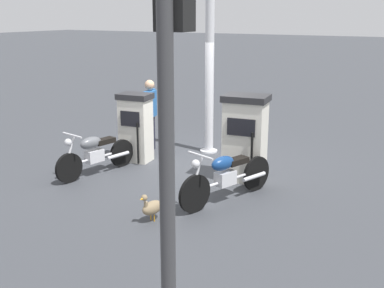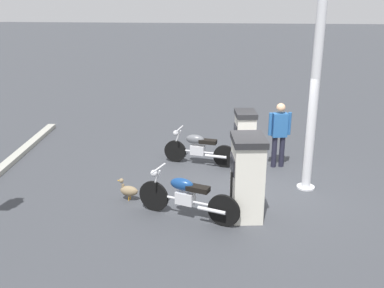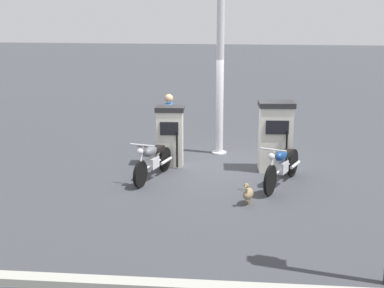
{
  "view_description": "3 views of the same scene",
  "coord_description": "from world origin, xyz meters",
  "px_view_note": "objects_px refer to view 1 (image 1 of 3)",
  "views": [
    {
      "loc": [
        8.31,
        4.69,
        3.14
      ],
      "look_at": [
        0.96,
        0.57,
        0.82
      ],
      "focal_mm": 44.83,
      "sensor_mm": 36.0,
      "label": 1
    },
    {
      "loc": [
        0.47,
        9.08,
        4.16
      ],
      "look_at": [
        1.38,
        -0.39,
        0.9
      ],
      "focal_mm": 40.98,
      "sensor_mm": 36.0,
      "label": 2
    },
    {
      "loc": [
        12.28,
        1.26,
        3.56
      ],
      "look_at": [
        1.02,
        -0.58,
        0.78
      ],
      "focal_mm": 48.58,
      "sensor_mm": 36.0,
      "label": 3
    }
  ],
  "objects_px": {
    "roadside_traffic_light": "(171,96)",
    "wandering_duck": "(152,207)",
    "motorcycle_far_pump": "(226,175)",
    "attendant_person": "(150,110)",
    "fuel_pump_far": "(245,138)",
    "canopy_support_pole": "(210,54)",
    "fuel_pump_near": "(136,127)",
    "motorcycle_near_pump": "(95,153)"
  },
  "relations": [
    {
      "from": "motorcycle_far_pump",
      "to": "roadside_traffic_light",
      "type": "bearing_deg",
      "value": 19.41
    },
    {
      "from": "motorcycle_near_pump",
      "to": "canopy_support_pole",
      "type": "height_order",
      "value": "canopy_support_pole"
    },
    {
      "from": "roadside_traffic_light",
      "to": "canopy_support_pole",
      "type": "xyz_separation_m",
      "value": [
        -6.6,
        -3.08,
        -0.29
      ]
    },
    {
      "from": "wandering_duck",
      "to": "motorcycle_far_pump",
      "type": "bearing_deg",
      "value": 153.28
    },
    {
      "from": "motorcycle_near_pump",
      "to": "attendant_person",
      "type": "relative_size",
      "value": 1.13
    },
    {
      "from": "wandering_duck",
      "to": "roadside_traffic_light",
      "type": "bearing_deg",
      "value": 37.07
    },
    {
      "from": "fuel_pump_near",
      "to": "attendant_person",
      "type": "xyz_separation_m",
      "value": [
        -0.86,
        -0.2,
        0.2
      ]
    },
    {
      "from": "roadside_traffic_light",
      "to": "canopy_support_pole",
      "type": "bearing_deg",
      "value": -155.0
    },
    {
      "from": "fuel_pump_near",
      "to": "canopy_support_pole",
      "type": "bearing_deg",
      "value": 142.67
    },
    {
      "from": "attendant_person",
      "to": "roadside_traffic_light",
      "type": "xyz_separation_m",
      "value": [
        6.07,
        4.34,
        1.59
      ]
    },
    {
      "from": "roadside_traffic_light",
      "to": "canopy_support_pole",
      "type": "height_order",
      "value": "canopy_support_pole"
    },
    {
      "from": "roadside_traffic_light",
      "to": "canopy_support_pole",
      "type": "distance_m",
      "value": 7.29
    },
    {
      "from": "motorcycle_far_pump",
      "to": "attendant_person",
      "type": "bearing_deg",
      "value": -124.77
    },
    {
      "from": "fuel_pump_far",
      "to": "roadside_traffic_light",
      "type": "relative_size",
      "value": 0.45
    },
    {
      "from": "motorcycle_far_pump",
      "to": "attendant_person",
      "type": "distance_m",
      "value": 3.57
    },
    {
      "from": "motorcycle_far_pump",
      "to": "attendant_person",
      "type": "height_order",
      "value": "attendant_person"
    },
    {
      "from": "motorcycle_near_pump",
      "to": "canopy_support_pole",
      "type": "relative_size",
      "value": 0.4
    },
    {
      "from": "attendant_person",
      "to": "motorcycle_near_pump",
      "type": "bearing_deg",
      "value": 1.07
    },
    {
      "from": "fuel_pump_far",
      "to": "attendant_person",
      "type": "relative_size",
      "value": 1.0
    },
    {
      "from": "fuel_pump_far",
      "to": "motorcycle_far_pump",
      "type": "xyz_separation_m",
      "value": [
        1.16,
        0.17,
        -0.37
      ]
    },
    {
      "from": "roadside_traffic_light",
      "to": "wandering_duck",
      "type": "bearing_deg",
      "value": -142.93
    },
    {
      "from": "fuel_pump_far",
      "to": "roadside_traffic_light",
      "type": "distance_m",
      "value": 5.71
    },
    {
      "from": "attendant_person",
      "to": "motorcycle_far_pump",
      "type": "bearing_deg",
      "value": 55.23
    },
    {
      "from": "canopy_support_pole",
      "to": "roadside_traffic_light",
      "type": "bearing_deg",
      "value": 25.0
    },
    {
      "from": "fuel_pump_near",
      "to": "fuel_pump_far",
      "type": "relative_size",
      "value": 0.89
    },
    {
      "from": "fuel_pump_near",
      "to": "canopy_support_pole",
      "type": "xyz_separation_m",
      "value": [
        -1.39,
        1.06,
        1.5
      ]
    },
    {
      "from": "attendant_person",
      "to": "roadside_traffic_light",
      "type": "relative_size",
      "value": 0.44
    },
    {
      "from": "attendant_person",
      "to": "fuel_pump_near",
      "type": "bearing_deg",
      "value": 13.22
    },
    {
      "from": "fuel_pump_far",
      "to": "roadside_traffic_light",
      "type": "xyz_separation_m",
      "value": [
        5.21,
        1.59,
        1.7
      ]
    },
    {
      "from": "attendant_person",
      "to": "roadside_traffic_light",
      "type": "height_order",
      "value": "roadside_traffic_light"
    },
    {
      "from": "motorcycle_far_pump",
      "to": "canopy_support_pole",
      "type": "bearing_deg",
      "value": -147.1
    },
    {
      "from": "fuel_pump_far",
      "to": "roadside_traffic_light",
      "type": "height_order",
      "value": "roadside_traffic_light"
    },
    {
      "from": "fuel_pump_far",
      "to": "attendant_person",
      "type": "xyz_separation_m",
      "value": [
        -0.86,
        -2.74,
        0.11
      ]
    },
    {
      "from": "fuel_pump_near",
      "to": "roadside_traffic_light",
      "type": "relative_size",
      "value": 0.4
    },
    {
      "from": "motorcycle_far_pump",
      "to": "canopy_support_pole",
      "type": "height_order",
      "value": "canopy_support_pole"
    },
    {
      "from": "motorcycle_far_pump",
      "to": "wandering_duck",
      "type": "relative_size",
      "value": 4.24
    },
    {
      "from": "fuel_pump_near",
      "to": "motorcycle_near_pump",
      "type": "distance_m",
      "value": 1.21
    },
    {
      "from": "fuel_pump_far",
      "to": "motorcycle_far_pump",
      "type": "height_order",
      "value": "fuel_pump_far"
    },
    {
      "from": "fuel_pump_far",
      "to": "wandering_duck",
      "type": "relative_size",
      "value": 3.45
    },
    {
      "from": "fuel_pump_near",
      "to": "attendant_person",
      "type": "bearing_deg",
      "value": -166.78
    },
    {
      "from": "fuel_pump_far",
      "to": "attendant_person",
      "type": "height_order",
      "value": "fuel_pump_far"
    },
    {
      "from": "fuel_pump_near",
      "to": "motorcycle_far_pump",
      "type": "relative_size",
      "value": 0.73
    }
  ]
}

